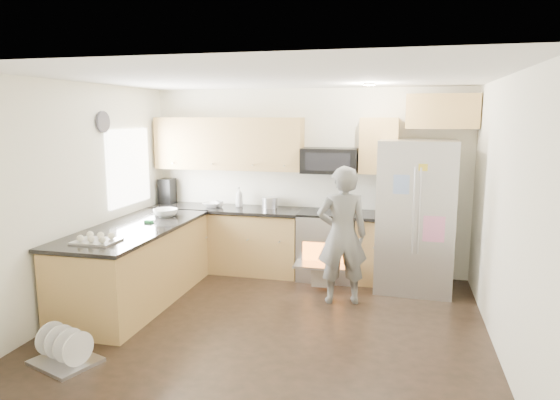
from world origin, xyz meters
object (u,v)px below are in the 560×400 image
(refrigerator, at_px, (415,216))
(person, at_px, (342,235))
(stove_range, at_px, (327,230))
(dish_rack, at_px, (65,353))

(refrigerator, height_order, person, refrigerator)
(stove_range, relative_size, person, 1.08)
(stove_range, bearing_deg, person, -71.18)
(refrigerator, xyz_separation_m, person, (-0.85, -0.68, -0.14))
(dish_rack, bearing_deg, stove_range, 57.00)
(stove_range, bearing_deg, dish_rack, -123.00)
(stove_range, distance_m, person, 0.95)
(person, xyz_separation_m, dish_rack, (-2.25, -2.11, -0.73))
(refrigerator, height_order, dish_rack, refrigerator)
(person, bearing_deg, stove_range, -86.34)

